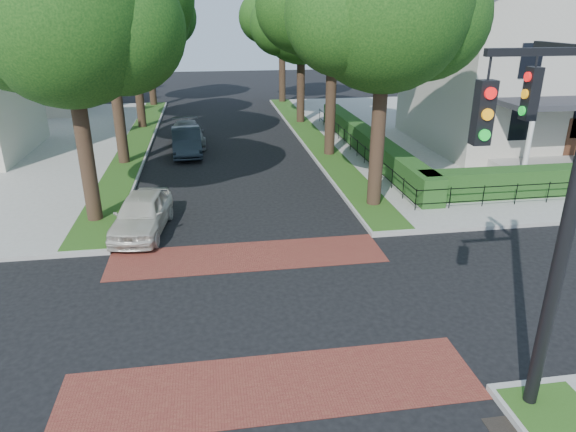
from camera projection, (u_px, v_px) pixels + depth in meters
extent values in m
plane|color=black|center=(257.00, 308.00, 13.98)|extent=(120.00, 120.00, 0.00)
cube|color=gray|center=(520.00, 131.00, 34.18)|extent=(30.00, 30.00, 0.15)
cube|color=maroon|center=(248.00, 256.00, 16.91)|extent=(9.00, 2.20, 0.01)
cube|color=maroon|center=(272.00, 386.00, 11.04)|extent=(9.00, 2.20, 0.01)
cube|color=black|center=(502.00, 425.00, 10.01)|extent=(0.65, 0.45, 0.01)
cube|color=#264714|center=(313.00, 137.00, 32.21)|extent=(1.60, 29.80, 0.02)
cube|color=#264714|center=(136.00, 143.00, 30.66)|extent=(1.60, 29.80, 0.02)
cylinder|color=black|center=(379.00, 114.00, 19.77)|extent=(0.56, 0.56, 7.35)
sphere|color=black|center=(386.00, 5.00, 18.32)|extent=(6.20, 6.20, 6.20)
sphere|color=black|center=(427.00, 17.00, 18.99)|extent=(4.65, 4.65, 4.65)
sphere|color=black|center=(345.00, 14.00, 18.03)|extent=(4.34, 4.34, 4.34)
cylinder|color=black|center=(331.00, 83.00, 27.04)|extent=(0.56, 0.56, 7.70)
sphere|color=black|center=(367.00, 8.00, 26.21)|extent=(4.95, 4.95, 4.95)
sphere|color=black|center=(302.00, 6.00, 25.22)|extent=(4.62, 4.62, 4.62)
cylinder|color=black|center=(301.00, 74.00, 35.49)|extent=(0.56, 0.56, 6.65)
sphere|color=black|center=(301.00, 20.00, 34.18)|extent=(5.80, 5.80, 5.80)
sphere|color=black|center=(324.00, 26.00, 34.84)|extent=(4.35, 4.35, 4.35)
sphere|color=black|center=(280.00, 25.00, 33.90)|extent=(4.06, 4.06, 4.06)
sphere|color=black|center=(299.00, 12.00, 35.34)|extent=(3.77, 3.77, 3.77)
cylinder|color=black|center=(282.00, 60.00, 43.68)|extent=(0.56, 0.56, 7.00)
sphere|color=black|center=(282.00, 13.00, 42.31)|extent=(6.00, 6.00, 6.00)
sphere|color=black|center=(301.00, 18.00, 42.97)|extent=(4.50, 4.50, 4.50)
sphere|color=black|center=(264.00, 17.00, 42.02)|extent=(4.20, 4.20, 4.20)
sphere|color=black|center=(281.00, 7.00, 43.51)|extent=(3.90, 3.90, 3.90)
cylinder|color=black|center=(82.00, 128.00, 18.26)|extent=(0.56, 0.56, 7.00)
sphere|color=black|center=(65.00, 17.00, 16.88)|extent=(6.00, 6.00, 6.00)
sphere|color=black|center=(120.00, 29.00, 17.54)|extent=(4.50, 4.50, 4.50)
sphere|color=black|center=(16.00, 27.00, 16.59)|extent=(4.20, 4.20, 4.20)
sphere|color=black|center=(76.00, 1.00, 18.08)|extent=(3.90, 3.90, 3.90)
cylinder|color=black|center=(115.00, 84.00, 25.40)|extent=(0.56, 0.56, 8.05)
sphere|color=black|center=(144.00, 0.00, 24.49)|extent=(4.80, 4.80, 4.80)
cylinder|color=black|center=(137.00, 75.00, 33.87)|extent=(0.56, 0.56, 6.86)
sphere|color=black|center=(131.00, 16.00, 32.53)|extent=(5.60, 5.60, 5.60)
sphere|color=black|center=(157.00, 23.00, 33.17)|extent=(4.20, 4.20, 4.20)
sphere|color=black|center=(108.00, 22.00, 32.25)|extent=(3.92, 3.92, 3.92)
sphere|color=black|center=(134.00, 8.00, 33.64)|extent=(3.64, 3.64, 3.64)
cylinder|color=black|center=(150.00, 61.00, 42.08)|extent=(0.56, 0.56, 7.14)
sphere|color=black|center=(145.00, 11.00, 40.67)|extent=(6.20, 6.20, 6.20)
sphere|color=black|center=(168.00, 17.00, 41.34)|extent=(4.65, 4.65, 4.65)
sphere|color=black|center=(125.00, 15.00, 40.38)|extent=(4.34, 4.34, 4.34)
sphere|color=black|center=(147.00, 5.00, 41.92)|extent=(4.03, 4.03, 4.03)
cube|color=#204517|center=(368.00, 142.00, 28.56)|extent=(1.00, 18.00, 1.20)
cube|color=beige|center=(530.00, 74.00, 29.62)|extent=(12.00, 10.00, 8.00)
cylinder|color=white|center=(529.00, 142.00, 23.26)|extent=(0.24, 0.24, 3.00)
cube|color=beige|center=(17.00, 68.00, 39.84)|extent=(9.00, 8.00, 6.50)
cylinder|color=black|center=(569.00, 219.00, 8.95)|extent=(0.26, 0.26, 8.00)
cube|color=black|center=(547.00, 52.00, 7.77)|extent=(2.00, 0.12, 0.12)
cube|color=black|center=(568.00, 47.00, 8.74)|extent=(0.12, 1.80, 0.12)
cube|color=black|center=(483.00, 113.00, 7.97)|extent=(0.28, 0.22, 1.00)
cylinder|color=red|center=(491.00, 93.00, 7.73)|extent=(0.18, 0.05, 0.18)
cylinder|color=orange|center=(487.00, 114.00, 7.85)|extent=(0.18, 0.05, 0.18)
cylinder|color=#0CB226|center=(485.00, 135.00, 7.97)|extent=(0.18, 0.05, 0.18)
cube|color=black|center=(531.00, 94.00, 9.80)|extent=(0.22, 0.28, 1.00)
cylinder|color=red|center=(528.00, 77.00, 9.67)|extent=(0.05, 0.18, 0.18)
cylinder|color=orange|center=(525.00, 94.00, 9.78)|extent=(0.05, 0.18, 0.18)
cylinder|color=#0CB226|center=(522.00, 111.00, 9.90)|extent=(0.05, 0.18, 0.18)
imported|color=beige|center=(142.00, 214.00, 18.52)|extent=(2.23, 4.41, 1.44)
imported|color=#202931|center=(187.00, 141.00, 28.72)|extent=(1.80, 4.53, 1.47)
imported|color=slate|center=(188.00, 134.00, 30.78)|extent=(2.27, 4.76, 1.34)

